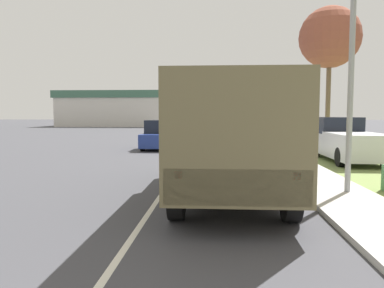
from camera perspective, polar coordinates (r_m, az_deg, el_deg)
ground_plane at (r=39.11m, az=1.61°, el=1.58°), size 180.00×180.00×0.00m
lane_centre_stripe at (r=39.11m, az=1.61°, el=1.59°), size 0.12×120.00×0.00m
sidewalk_right at (r=39.21m, az=8.20°, el=1.63°), size 1.80×120.00×0.12m
grass_strip_right at (r=39.80m, az=14.53°, el=1.50°), size 7.00×120.00×0.02m
military_truck at (r=9.45m, az=5.75°, el=1.62°), size 2.51×7.30×2.85m
car_nearest_ahead at (r=22.31m, az=-4.98°, el=1.20°), size 1.75×3.91×1.71m
car_second_ahead at (r=29.60m, az=4.08°, el=2.00°), size 1.84×4.67×1.64m
car_third_ahead at (r=41.61m, az=4.41°, el=2.71°), size 1.80×4.01×1.54m
pickup_truck at (r=17.93m, az=22.33°, el=0.51°), size 1.96×5.34×1.91m
tree_mid_right at (r=23.35m, az=20.26°, el=14.93°), size 3.45×3.45×8.11m
building_distant at (r=64.51m, az=-11.66°, el=5.27°), size 17.56×10.39×5.71m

